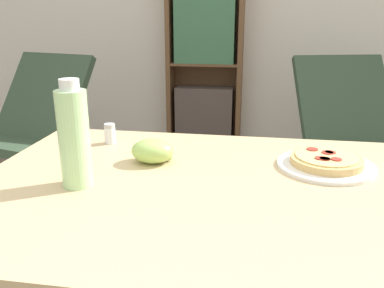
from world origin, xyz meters
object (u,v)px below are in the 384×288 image
object	(u,v)px
salt_shaker	(110,134)
grape_bunch	(153,151)
drink_bottle	(74,137)
lounge_chair_near	(31,150)
lounge_chair_far	(350,156)
bookshelf	(205,71)
pizza_on_plate	(326,162)

from	to	relation	value
salt_shaker	grape_bunch	bearing A→B (deg)	-39.12
grape_bunch	drink_bottle	size ratio (longest dim) A/B	0.46
lounge_chair_near	lounge_chair_far	xyz separation A→B (m)	(2.05, 0.21, 0.00)
grape_bunch	bookshelf	xyz separation A→B (m)	(-0.16, 2.31, -0.09)
salt_shaker	bookshelf	xyz separation A→B (m)	(0.03, 2.16, -0.09)
grape_bunch	drink_bottle	xyz separation A→B (m)	(-0.14, -0.19, 0.09)
salt_shaker	lounge_chair_far	world-z (taller)	lounge_chair_far
drink_bottle	lounge_chair_near	xyz separation A→B (m)	(-1.03, 1.46, -0.58)
bookshelf	salt_shaker	bearing A→B (deg)	-90.66
lounge_chair_far	bookshelf	size ratio (longest dim) A/B	0.60
drink_bottle	lounge_chair_near	size ratio (longest dim) A/B	0.29
drink_bottle	grape_bunch	bearing A→B (deg)	52.63
lounge_chair_near	bookshelf	xyz separation A→B (m)	(1.02, 1.03, 0.40)
lounge_chair_near	lounge_chair_far	world-z (taller)	same
salt_shaker	lounge_chair_near	size ratio (longest dim) A/B	0.07
salt_shaker	lounge_chair_near	xyz separation A→B (m)	(-0.99, 1.13, -0.49)
pizza_on_plate	lounge_chair_far	distance (m)	1.58
lounge_chair_far	grape_bunch	bearing A→B (deg)	-135.23
bookshelf	pizza_on_plate	bearing A→B (deg)	-74.42
salt_shaker	lounge_chair_far	size ratio (longest dim) A/B	0.07
drink_bottle	bookshelf	distance (m)	2.50
grape_bunch	bookshelf	world-z (taller)	bookshelf
grape_bunch	bookshelf	size ratio (longest dim) A/B	0.08
grape_bunch	lounge_chair_near	bearing A→B (deg)	132.59
drink_bottle	salt_shaker	size ratio (longest dim) A/B	4.00
salt_shaker	lounge_chair_far	xyz separation A→B (m)	(1.06, 1.34, -0.49)
grape_bunch	lounge_chair_far	world-z (taller)	lounge_chair_far
drink_bottle	salt_shaker	world-z (taller)	drink_bottle
drink_bottle	lounge_chair_near	bearing A→B (deg)	125.21
pizza_on_plate	bookshelf	size ratio (longest dim) A/B	0.18
lounge_chair_far	bookshelf	xyz separation A→B (m)	(-1.04, 0.82, 0.40)
pizza_on_plate	bookshelf	distance (m)	2.36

